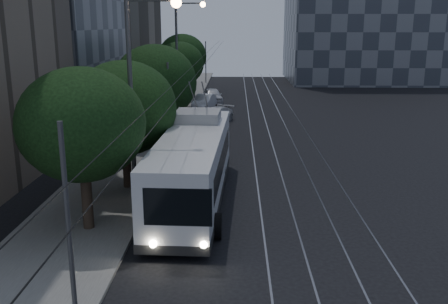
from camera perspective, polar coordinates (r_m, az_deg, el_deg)
ground at (r=23.71m, az=3.48°, el=-6.25°), size 120.00×120.00×0.00m
sidewalk at (r=43.48m, az=-7.37°, el=3.31°), size 5.00×90.00×0.15m
tram_rails at (r=43.12m, az=5.91°, el=3.17°), size 4.52×90.00×0.02m
overhead_wires at (r=42.65m, az=-4.13°, el=7.79°), size 2.23×90.00×6.00m
trolleybus at (r=23.82m, az=-3.50°, el=-1.56°), size 3.25×13.25×5.63m
pickup_silver at (r=34.55m, az=-1.91°, el=1.61°), size 2.47×5.15×1.42m
car_white_a at (r=37.12m, az=-3.89°, el=2.59°), size 2.27×4.72×1.56m
car_white_b at (r=43.39m, az=-1.00°, el=4.20°), size 3.56×4.99×1.34m
car_white_c at (r=50.53m, az=-2.29°, el=5.73°), size 2.39×4.74×1.49m
car_white_d at (r=54.89m, az=-1.31°, el=6.47°), size 2.68×4.85×1.56m
tree_0 at (r=20.49m, az=-15.96°, el=3.00°), size 5.08×5.08×6.80m
tree_1 at (r=25.56m, az=-11.34°, el=4.95°), size 5.28×5.28×6.66m
tree_2 at (r=35.08m, az=-7.88°, el=7.90°), size 5.77×5.77×7.07m
tree_3 at (r=38.95m, az=-6.95°, el=8.41°), size 4.79×4.79×6.53m
tree_4 at (r=50.03m, az=-5.10°, el=9.99°), size 4.79×4.79×6.73m
tree_5 at (r=57.49m, az=-4.77°, el=10.88°), size 5.44×5.44×7.33m
streetlamp_near at (r=21.67m, az=-9.59°, el=7.59°), size 2.36×0.44×9.69m
streetlamp_far at (r=41.86m, az=-4.84°, el=11.47°), size 2.51×0.44×10.41m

